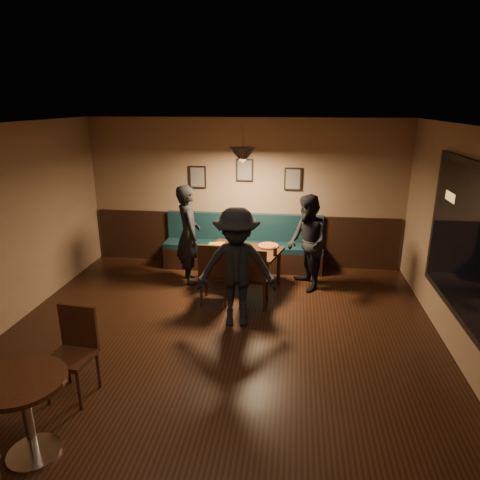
{
  "coord_description": "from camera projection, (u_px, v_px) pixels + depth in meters",
  "views": [
    {
      "loc": [
        0.94,
        -4.53,
        3.06
      ],
      "look_at": [
        0.1,
        1.99,
        0.95
      ],
      "focal_mm": 32.28,
      "sensor_mm": 36.0,
      "label": 1
    }
  ],
  "objects": [
    {
      "name": "window_glass",
      "position": [
        466.0,
        243.0,
        4.99
      ],
      "size": [
        0.0,
        2.4,
        2.4
      ],
      "primitive_type": "plane",
      "rotation": [
        1.57,
        0.0,
        -1.57
      ],
      "color": "black",
      "rests_on": "wall_right"
    },
    {
      "name": "picture_right",
      "position": [
        293.0,
        179.0,
        7.98
      ],
      "size": [
        0.32,
        0.04,
        0.42
      ],
      "primitive_type": "cube",
      "color": "black",
      "rests_on": "wall_back"
    },
    {
      "name": "cutlery_set",
      "position": [
        236.0,
        256.0,
        7.0
      ],
      "size": [
        0.2,
        0.09,
        0.0
      ],
      "primitive_type": "cube",
      "rotation": [
        0.0,
        0.0,
        1.92
      ],
      "color": "silver",
      "rests_on": "dining_table"
    },
    {
      "name": "pizza_c",
      "position": [
        268.0,
        246.0,
        7.45
      ],
      "size": [
        0.4,
        0.4,
        0.04
      ],
      "primitive_type": "cylinder",
      "rotation": [
        0.0,
        0.0,
        -0.18
      ],
      "color": "orange",
      "rests_on": "dining_table"
    },
    {
      "name": "tabasco_bottle",
      "position": [
        275.0,
        249.0,
        7.15
      ],
      "size": [
        0.03,
        0.03,
        0.12
      ],
      "primitive_type": "cylinder",
      "rotation": [
        0.0,
        0.0,
        -0.17
      ],
      "color": "#94040D",
      "rests_on": "dining_table"
    },
    {
      "name": "dining_table",
      "position": [
        243.0,
        268.0,
        7.43
      ],
      "size": [
        1.42,
        1.11,
        0.67
      ],
      "primitive_type": "cube",
      "rotation": [
        0.0,
        0.0,
        -0.26
      ],
      "color": "black",
      "rests_on": "floor"
    },
    {
      "name": "chair_near_left",
      "position": [
        215.0,
        272.0,
        6.79
      ],
      "size": [
        0.45,
        0.45,
        1.02
      ],
      "primitive_type": null,
      "rotation": [
        0.0,
        0.0,
        0.0
      ],
      "color": "black",
      "rests_on": "floor"
    },
    {
      "name": "pizza_a",
      "position": [
        220.0,
        245.0,
        7.47
      ],
      "size": [
        0.37,
        0.37,
        0.04
      ],
      "primitive_type": "cylinder",
      "rotation": [
        0.0,
        0.0,
        0.16
      ],
      "color": "orange",
      "rests_on": "dining_table"
    },
    {
      "name": "chair_near_right",
      "position": [
        254.0,
        276.0,
        6.68
      ],
      "size": [
        0.46,
        0.46,
        0.98
      ],
      "primitive_type": null,
      "rotation": [
        0.0,
        0.0,
        -0.07
      ],
      "color": "black",
      "rests_on": "floor"
    },
    {
      "name": "wainscot",
      "position": [
        244.0,
        239.0,
        8.46
      ],
      "size": [
        5.88,
        0.06,
        1.0
      ],
      "primitive_type": "cube",
      "color": "black",
      "rests_on": "ground"
    },
    {
      "name": "napkin_b",
      "position": [
        206.0,
        254.0,
        7.08
      ],
      "size": [
        0.18,
        0.18,
        0.01
      ],
      "primitive_type": "cube",
      "rotation": [
        0.0,
        0.0,
        -0.38
      ],
      "color": "#20792F",
      "rests_on": "dining_table"
    },
    {
      "name": "wall_back",
      "position": [
        245.0,
        193.0,
        8.21
      ],
      "size": [
        6.0,
        0.0,
        6.0
      ],
      "primitive_type": "plane",
      "rotation": [
        1.57,
        0.0,
        0.0
      ],
      "color": "#8C704F",
      "rests_on": "ground"
    },
    {
      "name": "pendant_lamp",
      "position": [
        243.0,
        155.0,
        6.84
      ],
      "size": [
        0.44,
        0.44,
        0.25
      ],
      "primitive_type": "cone",
      "rotation": [
        3.14,
        0.0,
        0.0
      ],
      "color": "black",
      "rests_on": "ceiling"
    },
    {
      "name": "floor",
      "position": [
        211.0,
        361.0,
        5.33
      ],
      "size": [
        7.0,
        7.0,
        0.0
      ],
      "primitive_type": "plane",
      "color": "black",
      "rests_on": "ground"
    },
    {
      "name": "soda_glass",
      "position": [
        275.0,
        252.0,
        6.99
      ],
      "size": [
        0.08,
        0.08,
        0.14
      ],
      "primitive_type": "cylinder",
      "rotation": [
        0.0,
        0.0,
        -0.24
      ],
      "color": "black",
      "rests_on": "dining_table"
    },
    {
      "name": "diner_front",
      "position": [
        236.0,
        268.0,
        5.99
      ],
      "size": [
        1.18,
        0.76,
        1.72
      ],
      "primitive_type": "imported",
      "rotation": [
        0.0,
        0.0,
        0.11
      ],
      "color": "black",
      "rests_on": "floor"
    },
    {
      "name": "ceiling",
      "position": [
        206.0,
        128.0,
        4.48
      ],
      "size": [
        7.0,
        7.0,
        0.0
      ],
      "primitive_type": "plane",
      "rotation": [
        3.14,
        0.0,
        0.0
      ],
      "color": "silver",
      "rests_on": "ground"
    },
    {
      "name": "window_frame",
      "position": [
        468.0,
        243.0,
        4.99
      ],
      "size": [
        0.06,
        2.56,
        1.86
      ],
      "primitive_type": "cube",
      "color": "black",
      "rests_on": "wall_right"
    },
    {
      "name": "diner_right",
      "position": [
        307.0,
        243.0,
        7.2
      ],
      "size": [
        0.85,
        0.95,
        1.62
      ],
      "primitive_type": "imported",
      "rotation": [
        0.0,
        0.0,
        -1.22
      ],
      "color": "black",
      "rests_on": "floor"
    },
    {
      "name": "picture_center",
      "position": [
        245.0,
        170.0,
        8.04
      ],
      "size": [
        0.32,
        0.04,
        0.42
      ],
      "primitive_type": "cube",
      "color": "black",
      "rests_on": "wall_back"
    },
    {
      "name": "pizza_b",
      "position": [
        246.0,
        251.0,
        7.18
      ],
      "size": [
        0.4,
        0.4,
        0.04
      ],
      "primitive_type": "cylinder",
      "rotation": [
        0.0,
        0.0,
        -0.35
      ],
      "color": "orange",
      "rests_on": "dining_table"
    },
    {
      "name": "diner_left",
      "position": [
        188.0,
        235.0,
        7.47
      ],
      "size": [
        0.64,
        0.75,
        1.74
      ],
      "primitive_type": "imported",
      "rotation": [
        0.0,
        0.0,
        2.0
      ],
      "color": "black",
      "rests_on": "floor"
    },
    {
      "name": "cafe_table",
      "position": [
        28.0,
        418.0,
        3.81
      ],
      "size": [
        0.97,
        0.97,
        0.8
      ],
      "primitive_type": "cylinder",
      "rotation": [
        0.0,
        0.0,
        0.37
      ],
      "color": "black",
      "rests_on": "floor"
    },
    {
      "name": "napkin_a",
      "position": [
        213.0,
        244.0,
        7.61
      ],
      "size": [
        0.15,
        0.15,
        0.01
      ],
      "primitive_type": "cube",
      "rotation": [
        0.0,
        0.0,
        -0.06
      ],
      "color": "#217C27",
      "rests_on": "dining_table"
    },
    {
      "name": "picture_left",
      "position": [
        198.0,
        177.0,
        8.2
      ],
      "size": [
        0.32,
        0.04,
        0.42
      ],
      "primitive_type": "cube",
      "color": "black",
      "rests_on": "wall_back"
    },
    {
      "name": "cafe_chair_far",
      "position": [
        71.0,
        356.0,
        4.57
      ],
      "size": [
        0.48,
        0.48,
        0.99
      ],
      "primitive_type": null,
      "rotation": [
        0.0,
        0.0,
        3.05
      ],
      "color": "black",
      "rests_on": "floor"
    },
    {
      "name": "booth_bench",
      "position": [
        243.0,
        243.0,
        8.2
      ],
      "size": [
        3.0,
        0.6,
        1.0
      ],
      "primitive_type": null,
      "color": "#0F232D",
      "rests_on": "ground"
    }
  ]
}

